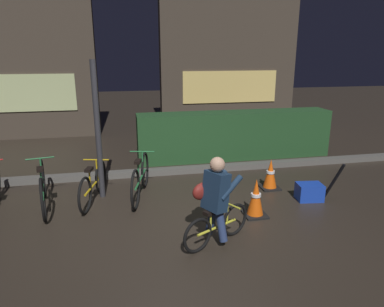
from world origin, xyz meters
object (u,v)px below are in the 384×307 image
parked_bike_center_left (93,184)px  closed_umbrella (333,183)px  parked_bike_center_right (140,178)px  blue_crate (309,192)px  traffic_cone_far (270,174)px  cyclist (215,201)px  street_post (98,132)px  traffic_cone_near (256,198)px  parked_bike_left_mid (43,187)px

parked_bike_center_left → closed_umbrella: (4.03, -0.94, 0.07)m
parked_bike_center_right → blue_crate: 3.04m
traffic_cone_far → cyclist: 2.39m
blue_crate → traffic_cone_far: bearing=125.1°
parked_bike_center_right → blue_crate: parked_bike_center_right is taller
street_post → traffic_cone_near: street_post is taller
closed_umbrella → blue_crate: bearing=-147.8°
traffic_cone_far → closed_umbrella: size_ratio=0.69×
parked_bike_center_right → closed_umbrella: bearing=-94.2°
street_post → traffic_cone_near: (2.45, -1.30, -0.92)m
traffic_cone_far → parked_bike_center_right: bearing=177.8°
parked_bike_left_mid → parked_bike_center_right: 1.64m
parked_bike_center_left → cyclist: 2.49m
closed_umbrella → street_post: bearing=-121.4°
parked_bike_left_mid → parked_bike_center_right: parked_bike_left_mid is taller
parked_bike_left_mid → cyclist: size_ratio=1.39×
traffic_cone_far → cyclist: cyclist is taller
parked_bike_center_left → closed_umbrella: size_ratio=1.77×
traffic_cone_far → closed_umbrella: 1.17m
street_post → parked_bike_left_mid: (-0.94, -0.29, -0.85)m
blue_crate → cyclist: size_ratio=0.35×
parked_bike_center_right → traffic_cone_near: (1.76, -1.15, -0.06)m
street_post → traffic_cone_far: size_ratio=4.14×
parked_bike_center_left → blue_crate: parked_bike_center_left is taller
street_post → blue_crate: bearing=-13.9°
street_post → cyclist: 2.61m
traffic_cone_near → blue_crate: traffic_cone_near is taller
closed_umbrella → parked_bike_left_mid: bearing=-115.1°
parked_bike_left_mid → parked_bike_center_left: 0.82m
street_post → parked_bike_center_left: bearing=-122.1°
parked_bike_center_right → parked_bike_center_left: bearing=107.1°
parked_bike_center_right → cyclist: size_ratio=1.35×
parked_bike_left_mid → closed_umbrella: parked_bike_left_mid is taller
parked_bike_left_mid → street_post: bearing=-83.8°
parked_bike_center_left → traffic_cone_near: 2.80m
blue_crate → closed_umbrella: closed_umbrella is taller
traffic_cone_far → blue_crate: (0.46, -0.66, -0.13)m
street_post → parked_bike_left_mid: bearing=-163.1°
parked_bike_left_mid → parked_bike_center_right: size_ratio=1.03×
street_post → parked_bike_center_right: street_post is taller
parked_bike_center_right → cyclist: cyclist is taller
parked_bike_left_mid → closed_umbrella: 4.92m
parked_bike_center_left → traffic_cone_near: size_ratio=2.41×
street_post → parked_bike_center_left: street_post is taller
street_post → parked_bike_center_left: 0.93m
parked_bike_center_right → blue_crate: bearing=-91.3°
street_post → parked_bike_center_left: (-0.13, -0.21, -0.89)m
parked_bike_center_right → street_post: bearing=91.0°
parked_bike_left_mid → closed_umbrella: (4.85, -0.86, 0.03)m
traffic_cone_far → traffic_cone_near: bearing=-124.2°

